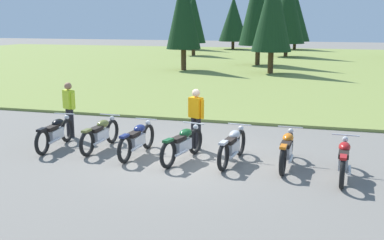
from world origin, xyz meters
TOP-DOWN VIEW (x-y plane):
  - ground_plane at (0.00, 0.00)m, footprint 140.00×140.00m
  - grass_moorland at (0.00, 26.38)m, footprint 80.00×44.00m
  - forest_treeline at (2.44, 34.59)m, footprint 33.26×29.20m
  - motorcycle_black at (-3.77, 0.01)m, footprint 0.62×2.10m
  - motorcycle_olive at (-2.51, 0.24)m, footprint 0.62×2.10m
  - motorcycle_navy at (-1.32, -0.03)m, footprint 0.62×2.10m
  - motorcycle_british_green at (-0.03, -0.15)m, footprint 0.70×2.07m
  - motorcycle_silver at (1.21, 0.02)m, footprint 0.62×2.10m
  - motorcycle_orange at (2.54, 0.06)m, footprint 0.62×2.10m
  - motorcycle_red at (3.83, -0.43)m, footprint 0.62×2.10m
  - rider_near_row_end at (-0.01, 1.02)m, footprint 0.51×0.35m
  - rider_with_back_turned at (-4.05, 1.27)m, footprint 0.49×0.37m

SIDE VIEW (x-z plane):
  - ground_plane at x=0.00m, z-range 0.00..0.00m
  - grass_moorland at x=0.00m, z-range 0.00..0.10m
  - motorcycle_black at x=-3.77m, z-range 0.00..0.88m
  - motorcycle_olive at x=-2.51m, z-range 0.00..0.88m
  - motorcycle_navy at x=-1.32m, z-range 0.00..0.88m
  - motorcycle_british_green at x=-0.03m, z-range 0.00..0.88m
  - motorcycle_silver at x=1.21m, z-range 0.00..0.88m
  - motorcycle_orange at x=2.54m, z-range 0.00..0.88m
  - motorcycle_red at x=3.83m, z-range 0.00..0.88m
  - rider_near_row_end at x=-0.01m, z-range 0.11..1.78m
  - rider_with_back_turned at x=-4.05m, z-range 0.11..1.78m
  - forest_treeline at x=2.44m, z-range 0.02..8.48m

